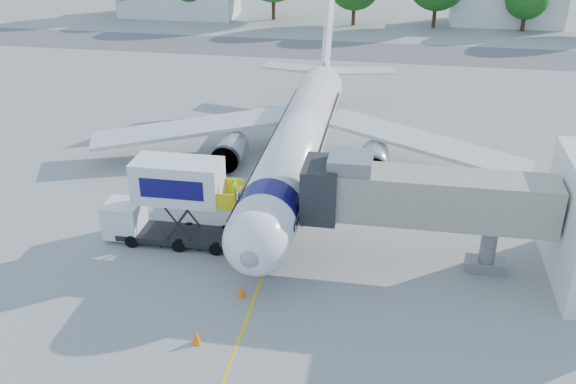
% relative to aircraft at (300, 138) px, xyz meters
% --- Properties ---
extents(ground, '(160.00, 160.00, 0.00)m').
position_rel_aircraft_xyz_m(ground, '(0.00, -4.12, -2.95)').
color(ground, gray).
rests_on(ground, ground).
extents(guidance_line, '(0.15, 70.00, 0.01)m').
position_rel_aircraft_xyz_m(guidance_line, '(0.00, -4.12, -2.94)').
color(guidance_line, yellow).
rests_on(guidance_line, ground).
extents(taxiway_strip, '(120.00, 10.00, 0.01)m').
position_rel_aircraft_xyz_m(taxiway_strip, '(0.00, 37.88, -2.94)').
color(taxiway_strip, '#59595B').
rests_on(taxiway_strip, ground).
extents(aircraft, '(34.17, 37.73, 11.35)m').
position_rel_aircraft_xyz_m(aircraft, '(0.00, 0.00, 0.00)').
color(aircraft, white).
rests_on(aircraft, ground).
extents(jet_bridge, '(13.90, 3.20, 6.60)m').
position_rel_aircraft_xyz_m(jet_bridge, '(7.99, -11.12, 1.39)').
color(jet_bridge, '#ADA794').
rests_on(jet_bridge, ground).
extents(catering_hiloader, '(8.50, 2.44, 5.50)m').
position_rel_aircraft_xyz_m(catering_hiloader, '(-6.27, -11.12, -0.19)').
color(catering_hiloader, black).
rests_on(catering_hiloader, ground).
extents(ground_tug, '(3.79, 2.88, 1.35)m').
position_rel_aircraft_xyz_m(ground_tug, '(-2.71, -20.71, -2.24)').
color(ground_tug, silver).
rests_on(ground_tug, ground).
extents(safety_cone_a, '(0.44, 0.44, 0.70)m').
position_rel_aircraft_xyz_m(safety_cone_a, '(-0.70, -16.01, -2.61)').
color(safety_cone_a, orange).
rests_on(safety_cone_a, ground).
extents(safety_cone_b, '(0.46, 0.46, 0.74)m').
position_rel_aircraft_xyz_m(safety_cone_b, '(-1.97, -20.11, -2.59)').
color(safety_cone_b, orange).
rests_on(safety_cone_b, ground).
extents(outbuilding_right, '(16.40, 7.40, 5.30)m').
position_rel_aircraft_xyz_m(outbuilding_right, '(22.00, 57.88, -0.29)').
color(outbuilding_right, silver).
rests_on(outbuilding_right, ground).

